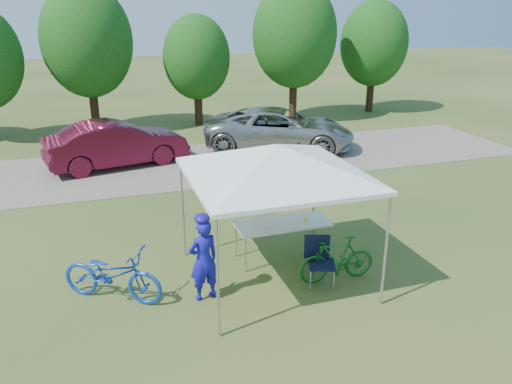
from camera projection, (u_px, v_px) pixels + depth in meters
ground at (274, 277)px, 9.92m from camera, size 100.00×100.00×0.00m
gravel_strip at (194, 164)px, 17.04m from camera, size 24.00×5.00×0.02m
canopy at (276, 148)px, 9.00m from camera, size 4.53×4.53×3.00m
treeline at (155, 46)px, 21.12m from camera, size 24.89×4.28×6.30m
folding_table at (283, 225)px, 10.44m from camera, size 1.97×0.82×0.81m
folding_chair at (319, 256)px, 9.53m from camera, size 0.63×0.66×0.97m
cooler at (262, 219)px, 10.24m from camera, size 0.43×0.29×0.31m
ice_cream_cup at (306, 219)px, 10.52m from camera, size 0.09×0.09×0.06m
cyclist at (204, 260)px, 8.96m from camera, size 0.64×0.50×1.56m
bike_blue at (112, 274)px, 9.00m from camera, size 2.00×1.62×1.02m
bike_green at (337, 259)px, 9.67m from camera, size 1.57×0.51×0.93m
minivan at (279, 129)px, 18.59m from camera, size 6.07×4.56×1.53m
sedan at (117, 144)px, 16.62m from camera, size 4.85×2.56×1.52m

